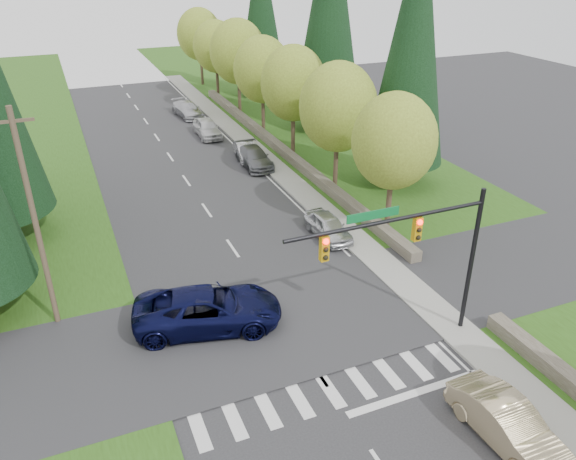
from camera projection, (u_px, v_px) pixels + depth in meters
ground at (372, 452)px, 19.13m from camera, size 120.00×120.00×0.00m
grass_east at (387, 185)px, 39.98m from camera, size 14.00×110.00×0.06m
cross_street at (283, 322)px, 25.68m from camera, size 120.00×8.00×0.10m
sidewalk_east at (298, 188)px, 39.50m from camera, size 1.80×80.00×0.13m
curb_east at (287, 189)px, 39.21m from camera, size 0.20×80.00×0.13m
stone_wall_north at (278, 147)px, 46.52m from camera, size 0.70×40.00×0.70m
traffic_signal at (419, 242)px, 22.04m from camera, size 8.70×0.37×6.80m
utility_pole at (35, 221)px, 23.33m from camera, size 1.60×0.24×10.00m
decid_tree_0 at (394, 141)px, 31.21m from camera, size 4.80×4.80×8.37m
decid_tree_1 at (338, 107)px, 36.89m from camera, size 5.20×5.20×8.80m
decid_tree_2 at (293, 83)px, 42.49m from camera, size 5.00×5.00×8.82m
decid_tree_3 at (262, 70)px, 48.39m from camera, size 5.00×5.00×8.55m
decid_tree_4 at (238, 52)px, 53.97m from camera, size 5.40×5.40×9.18m
decid_tree_5 at (216, 46)px, 59.88m from camera, size 4.80×4.80×8.30m
decid_tree_6 at (199, 34)px, 65.50m from camera, size 5.20×5.20×8.86m
conifer_e_a at (413, 42)px, 35.86m from camera, size 5.44×5.44×17.80m
conifer_e_b at (330, 4)px, 47.22m from camera, size 6.12×6.12×19.80m
conifer_e_c at (261, 8)px, 59.03m from camera, size 5.10×5.10×16.80m
sedan_champagne at (508, 424)px, 19.23m from camera, size 1.87×4.77×1.55m
suv_navy at (208, 309)px, 25.00m from camera, size 7.09×4.49×1.82m
parked_car_a at (328, 226)px, 32.77m from camera, size 1.67×4.07×1.38m
parked_car_b at (254, 157)px, 43.20m from camera, size 2.17×5.00×1.43m
parked_car_c at (246, 151)px, 44.66m from camera, size 1.87×4.10×1.30m
parked_car_d at (207, 128)px, 49.73m from camera, size 1.96×4.65×1.57m
parked_car_e at (188, 109)px, 55.48m from camera, size 2.54×5.14×1.44m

